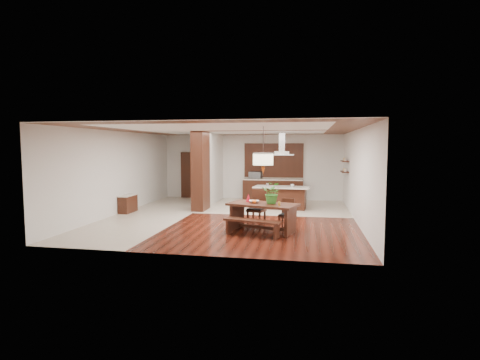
% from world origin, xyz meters
% --- Properties ---
extents(room_shell, '(9.00, 9.04, 2.92)m').
position_xyz_m(room_shell, '(0.00, 0.00, 2.06)').
color(room_shell, black).
rests_on(room_shell, ground).
extents(tile_hallway, '(2.50, 9.00, 0.01)m').
position_xyz_m(tile_hallway, '(-2.75, 0.00, 0.01)').
color(tile_hallway, beige).
rests_on(tile_hallway, ground).
extents(tile_kitchen, '(5.50, 4.00, 0.01)m').
position_xyz_m(tile_kitchen, '(1.25, 2.50, 0.01)').
color(tile_kitchen, beige).
rests_on(tile_kitchen, ground).
extents(soffit_band, '(8.00, 9.00, 0.02)m').
position_xyz_m(soffit_band, '(0.00, 0.00, 2.88)').
color(soffit_band, '#411F10').
rests_on(soffit_band, room_shell).
extents(partition_pier, '(0.45, 1.00, 2.90)m').
position_xyz_m(partition_pier, '(-1.40, 1.20, 1.45)').
color(partition_pier, black).
rests_on(partition_pier, ground).
extents(partition_stub, '(0.18, 2.40, 2.90)m').
position_xyz_m(partition_stub, '(-1.40, 3.30, 1.45)').
color(partition_stub, silver).
rests_on(partition_stub, ground).
extents(hallway_console, '(0.37, 0.88, 0.63)m').
position_xyz_m(hallway_console, '(-3.81, 0.20, 0.32)').
color(hallway_console, black).
rests_on(hallway_console, ground).
extents(hallway_doorway, '(1.10, 0.20, 2.10)m').
position_xyz_m(hallway_doorway, '(-2.70, 4.40, 1.05)').
color(hallway_doorway, black).
rests_on(hallway_doorway, ground).
extents(rear_counter, '(2.60, 0.62, 0.95)m').
position_xyz_m(rear_counter, '(1.00, 4.20, 0.48)').
color(rear_counter, black).
rests_on(rear_counter, ground).
extents(kitchen_window, '(2.60, 0.08, 1.50)m').
position_xyz_m(kitchen_window, '(1.00, 4.46, 1.75)').
color(kitchen_window, olive).
rests_on(kitchen_window, room_shell).
extents(shelf_lower, '(0.26, 0.90, 0.04)m').
position_xyz_m(shelf_lower, '(3.87, 2.60, 1.40)').
color(shelf_lower, black).
rests_on(shelf_lower, room_shell).
extents(shelf_upper, '(0.26, 0.90, 0.04)m').
position_xyz_m(shelf_upper, '(3.87, 2.60, 1.80)').
color(shelf_upper, black).
rests_on(shelf_upper, room_shell).
extents(dining_table, '(2.07, 1.45, 0.78)m').
position_xyz_m(dining_table, '(1.29, -1.90, 0.57)').
color(dining_table, black).
rests_on(dining_table, ground).
extents(dining_bench, '(1.59, 0.76, 0.44)m').
position_xyz_m(dining_bench, '(1.09, -2.54, 0.22)').
color(dining_bench, black).
rests_on(dining_bench, ground).
extents(dining_chair_left, '(0.58, 0.58, 1.06)m').
position_xyz_m(dining_chair_left, '(1.02, -1.21, 0.53)').
color(dining_chair_left, black).
rests_on(dining_chair_left, ground).
extents(dining_chair_right, '(0.47, 0.47, 0.86)m').
position_xyz_m(dining_chair_right, '(1.91, -1.49, 0.43)').
color(dining_chair_right, black).
rests_on(dining_chair_right, ground).
extents(pendant_lantern, '(0.64, 0.64, 1.31)m').
position_xyz_m(pendant_lantern, '(1.29, -1.90, 2.25)').
color(pendant_lantern, beige).
rests_on(pendant_lantern, room_shell).
extents(foliage_plant, '(0.63, 0.57, 0.60)m').
position_xyz_m(foliage_plant, '(1.56, -1.92, 1.08)').
color(foliage_plant, '#327C29').
rests_on(foliage_plant, dining_table).
extents(fruit_bowl, '(0.34, 0.34, 0.07)m').
position_xyz_m(fruit_bowl, '(1.04, -1.84, 0.81)').
color(fruit_bowl, beige).
rests_on(fruit_bowl, dining_table).
extents(napkin_cone, '(0.18, 0.18, 0.23)m').
position_xyz_m(napkin_cone, '(0.84, -1.62, 0.89)').
color(napkin_cone, '#A30B19').
rests_on(napkin_cone, dining_table).
extents(gold_ornament, '(0.09, 0.09, 0.10)m').
position_xyz_m(gold_ornament, '(1.76, -2.17, 0.83)').
color(gold_ornament, gold).
rests_on(gold_ornament, dining_table).
extents(kitchen_island, '(2.14, 1.09, 0.85)m').
position_xyz_m(kitchen_island, '(1.53, 2.00, 0.44)').
color(kitchen_island, black).
rests_on(kitchen_island, ground).
extents(range_hood, '(0.90, 0.55, 0.87)m').
position_xyz_m(range_hood, '(1.53, 2.00, 2.46)').
color(range_hood, silver).
rests_on(range_hood, room_shell).
extents(island_cup, '(0.17, 0.17, 0.10)m').
position_xyz_m(island_cup, '(1.94, 1.90, 0.91)').
color(island_cup, silver).
rests_on(island_cup, kitchen_island).
extents(microwave, '(0.59, 0.44, 0.30)m').
position_xyz_m(microwave, '(0.22, 4.23, 1.10)').
color(microwave, '#ACAFB3').
rests_on(microwave, rear_counter).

